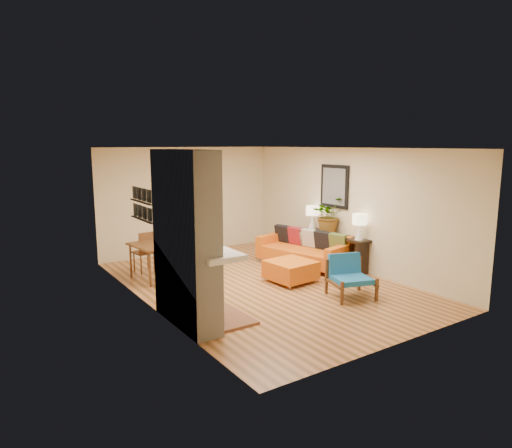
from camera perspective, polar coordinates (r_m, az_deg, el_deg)
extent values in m
plane|color=#D48851|center=(8.92, 0.72, -7.48)|extent=(6.50, 6.50, 0.00)
plane|color=white|center=(8.51, 0.76, 9.47)|extent=(6.50, 6.50, 0.00)
plane|color=beige|center=(11.42, -8.51, 2.96)|extent=(4.50, 0.00, 4.50)
plane|color=beige|center=(6.26, 17.80, -3.22)|extent=(4.50, 0.00, 4.50)
plane|color=beige|center=(7.60, -13.42, -0.74)|extent=(0.00, 6.50, 6.50)
plane|color=beige|center=(10.05, 11.40, 1.91)|extent=(0.00, 6.50, 6.50)
cube|color=black|center=(11.54, -7.29, 1.80)|extent=(0.88, 0.06, 2.10)
cube|color=white|center=(11.32, -9.49, 1.59)|extent=(0.10, 0.08, 2.18)
cube|color=white|center=(11.75, -5.13, 1.99)|extent=(0.10, 0.08, 2.18)
cube|color=white|center=(11.42, -7.39, 7.16)|extent=(1.08, 0.08, 0.10)
cube|color=black|center=(10.26, 9.79, 4.66)|extent=(0.04, 0.85, 0.95)
cube|color=slate|center=(10.24, 9.68, 4.65)|extent=(0.01, 0.70, 0.80)
cube|color=black|center=(7.92, -14.06, 0.54)|extent=(0.06, 0.95, 0.02)
cube|color=black|center=(7.87, -14.16, 2.70)|extent=(0.06, 0.95, 0.02)
cube|color=white|center=(6.68, -8.92, 2.83)|extent=(0.42, 1.50, 1.48)
cube|color=white|center=(6.96, -8.63, -7.86)|extent=(0.42, 1.50, 1.12)
cube|color=white|center=(6.91, -6.88, -3.11)|extent=(0.60, 1.68, 0.08)
cube|color=black|center=(7.08, -7.02, -8.44)|extent=(0.03, 0.72, 0.78)
cube|color=brown|center=(7.35, -4.85, -11.25)|extent=(0.75, 1.30, 0.04)
cube|color=black|center=(7.16, -6.17, -9.12)|extent=(0.30, 0.36, 0.48)
cylinder|color=black|center=(7.03, -6.23, -5.73)|extent=(0.10, 0.10, 0.40)
cube|color=gold|center=(6.79, -7.17, 2.05)|extent=(0.04, 0.95, 0.95)
cube|color=silver|center=(6.79, -7.02, 2.06)|extent=(0.01, 0.82, 0.82)
cylinder|color=silver|center=(9.48, 9.03, -6.24)|extent=(0.05, 0.05, 0.10)
cylinder|color=silver|center=(10.03, 11.18, -5.39)|extent=(0.05, 0.05, 0.10)
cylinder|color=silver|center=(10.54, 0.75, -4.45)|extent=(0.05, 0.05, 0.10)
cylinder|color=silver|center=(11.04, 3.11, -3.79)|extent=(0.05, 0.05, 0.10)
cube|color=orange|center=(10.20, 5.85, -3.87)|extent=(1.35, 2.20, 0.29)
cube|color=orange|center=(10.40, 7.01, -1.83)|extent=(0.69, 2.03, 0.34)
cube|color=orange|center=(9.63, 10.36, -3.32)|extent=(0.89, 0.38, 0.20)
cube|color=orange|center=(10.71, 1.85, -1.81)|extent=(0.89, 0.38, 0.20)
cube|color=#52652B|center=(9.85, 10.25, -2.31)|extent=(0.28, 0.43, 0.41)
cube|color=black|center=(10.06, 8.37, -2.01)|extent=(0.28, 0.43, 0.41)
cube|color=#B4B4AF|center=(10.28, 6.57, -1.71)|extent=(0.28, 0.43, 0.41)
cube|color=maroon|center=(10.48, 5.06, -1.46)|extent=(0.28, 0.43, 0.41)
cube|color=black|center=(10.71, 3.40, -1.18)|extent=(0.28, 0.43, 0.41)
cylinder|color=silver|center=(8.63, 4.24, -7.89)|extent=(0.04, 0.04, 0.07)
cylinder|color=silver|center=(9.08, 7.36, -7.04)|extent=(0.04, 0.04, 0.07)
cylinder|color=silver|center=(9.10, 1.36, -6.90)|extent=(0.04, 0.04, 0.07)
cylinder|color=silver|center=(9.53, 4.45, -6.15)|extent=(0.04, 0.04, 0.07)
cube|color=orange|center=(9.02, 4.37, -5.71)|extent=(0.89, 0.89, 0.35)
cube|color=brown|center=(8.11, 9.73, -7.39)|extent=(0.25, 0.67, 0.05)
cube|color=brown|center=(7.87, 10.69, -8.52)|extent=(0.06, 0.06, 0.40)
cube|color=brown|center=(8.36, 8.82, -6.51)|extent=(0.06, 0.06, 0.64)
cube|color=brown|center=(8.41, 13.81, -6.90)|extent=(0.25, 0.67, 0.05)
cube|color=brown|center=(8.19, 14.86, -7.96)|extent=(0.06, 0.06, 0.40)
cube|color=brown|center=(8.65, 12.81, -6.07)|extent=(0.06, 0.06, 0.64)
cube|color=#1F79BF|center=(8.24, 11.82, -6.78)|extent=(0.75, 0.72, 0.09)
cube|color=#1F79BF|center=(8.41, 10.99, -4.84)|extent=(0.62, 0.33, 0.38)
cube|color=brown|center=(9.25, -12.92, -2.60)|extent=(0.78, 1.02, 0.04)
cylinder|color=brown|center=(8.87, -13.10, -5.55)|extent=(0.05, 0.05, 0.68)
cylinder|color=brown|center=(9.12, -10.14, -5.02)|extent=(0.05, 0.05, 0.68)
cylinder|color=brown|center=(9.58, -15.38, -4.50)|extent=(0.05, 0.05, 0.68)
cylinder|color=brown|center=(9.81, -12.59, -4.04)|extent=(0.05, 0.05, 0.68)
cube|color=brown|center=(8.86, -10.15, -4.89)|extent=(0.44, 0.44, 0.04)
cube|color=brown|center=(8.96, -10.82, -3.18)|extent=(0.40, 0.09, 0.44)
cylinder|color=brown|center=(8.71, -10.48, -6.66)|extent=(0.03, 0.03, 0.42)
cylinder|color=brown|center=(8.87, -8.67, -6.30)|extent=(0.03, 0.03, 0.42)
cylinder|color=brown|center=(8.98, -11.53, -6.19)|extent=(0.03, 0.03, 0.42)
cylinder|color=brown|center=(9.13, -9.76, -5.85)|extent=(0.03, 0.03, 0.42)
cube|color=brown|center=(9.91, -13.80, -3.43)|extent=(0.44, 0.44, 0.04)
cube|color=brown|center=(9.69, -13.35, -2.28)|extent=(0.40, 0.09, 0.44)
cylinder|color=brown|center=(9.75, -14.16, -4.98)|extent=(0.03, 0.03, 0.42)
cylinder|color=brown|center=(9.90, -12.49, -4.70)|extent=(0.03, 0.03, 0.42)
cylinder|color=brown|center=(10.04, -14.99, -4.60)|extent=(0.03, 0.03, 0.42)
cylinder|color=brown|center=(10.17, -13.36, -4.33)|extent=(0.03, 0.03, 0.42)
cube|color=black|center=(10.16, 9.80, -1.38)|extent=(0.34, 1.85, 0.05)
cube|color=black|center=(9.65, 13.21, -4.29)|extent=(0.30, 0.04, 0.68)
cube|color=black|center=(10.85, 6.67, -2.52)|extent=(0.30, 0.04, 0.68)
cone|color=white|center=(9.63, 12.77, -1.05)|extent=(0.18, 0.18, 0.30)
cylinder|color=white|center=(9.59, 12.81, 0.00)|extent=(0.03, 0.03, 0.06)
cylinder|color=#FFEABF|center=(9.58, 12.83, 0.59)|extent=(0.30, 0.30, 0.22)
cone|color=white|center=(10.68, 7.03, 0.20)|extent=(0.18, 0.18, 0.30)
cylinder|color=white|center=(10.65, 7.05, 1.15)|extent=(0.03, 0.03, 0.06)
cylinder|color=#FFEABF|center=(10.64, 7.06, 1.69)|extent=(0.30, 0.30, 0.22)
imported|color=#1E5919|center=(10.22, 9.04, 1.14)|extent=(0.85, 0.78, 0.80)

